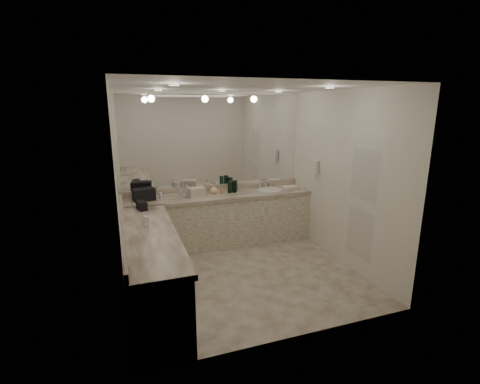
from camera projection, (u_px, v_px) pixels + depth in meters
name	position (u px, v px, depth m)	size (l,w,h in m)	color
floor	(243.00, 274.00, 5.03)	(3.20, 3.20, 0.00)	#BFB3A1
ceiling	(243.00, 87.00, 4.39)	(3.20, 3.20, 0.00)	white
wall_back	(214.00, 168.00, 6.08)	(3.20, 0.02, 2.60)	white
wall_left	(118.00, 197.00, 4.20)	(0.02, 3.00, 2.60)	white
wall_right	(343.00, 179.00, 5.22)	(0.02, 3.00, 2.60)	white
vanity_back_base	(219.00, 221.00, 6.02)	(3.20, 0.60, 0.84)	silver
vanity_back_top	(219.00, 196.00, 5.90)	(3.20, 0.64, 0.06)	beige
vanity_left_base	(151.00, 270.00, 4.23)	(0.60, 2.40, 0.84)	silver
vanity_left_top	(149.00, 236.00, 4.13)	(0.64, 2.42, 0.06)	beige
backsplash_back	(214.00, 188.00, 6.15)	(3.20, 0.04, 0.10)	beige
backsplash_left	(123.00, 224.00, 4.29)	(0.04, 3.00, 0.10)	beige
mirror_back	(213.00, 141.00, 5.95)	(3.12, 0.01, 1.55)	white
mirror_left	(116.00, 158.00, 4.08)	(0.01, 2.92, 1.55)	white
sink	(270.00, 190.00, 6.21)	(0.44, 0.44, 0.03)	white
faucet	(265.00, 184.00, 6.39)	(0.24, 0.16, 0.14)	silver
wall_phone	(316.00, 168.00, 5.84)	(0.06, 0.10, 0.24)	white
door	(362.00, 203.00, 4.82)	(0.02, 0.82, 2.10)	white
black_toiletry_bag	(144.00, 195.00, 5.51)	(0.33, 0.21, 0.19)	black
black_bag_spill	(142.00, 205.00, 5.03)	(0.10, 0.23, 0.12)	black
cream_cosmetic_case	(196.00, 192.00, 5.73)	(0.27, 0.16, 0.15)	beige
hand_towel	(290.00, 187.00, 6.31)	(0.25, 0.17, 0.04)	white
lotion_left	(146.00, 221.00, 4.31)	(0.06, 0.06, 0.14)	white
soap_bottle_a	(187.00, 190.00, 5.78)	(0.08, 0.08, 0.20)	beige
soap_bottle_b	(181.00, 193.00, 5.64)	(0.08, 0.08, 0.18)	#B2ADCA
soap_bottle_c	(214.00, 189.00, 5.92)	(0.12, 0.12, 0.16)	#FBC78E
green_bottle_0	(236.00, 185.00, 6.14)	(0.06, 0.06, 0.19)	#124326
green_bottle_1	(235.00, 186.00, 6.04)	(0.06, 0.06, 0.20)	#124326
green_bottle_2	(234.00, 187.00, 6.00)	(0.07, 0.07, 0.21)	#124326
green_bottle_3	(230.00, 187.00, 5.98)	(0.07, 0.07, 0.20)	#124326
green_bottle_4	(233.00, 186.00, 6.09)	(0.07, 0.07, 0.19)	#124326
amenity_bottle_0	(187.00, 194.00, 5.71)	(0.05, 0.05, 0.12)	silver
amenity_bottle_1	(153.00, 196.00, 5.64)	(0.04, 0.04, 0.06)	white
amenity_bottle_2	(196.00, 195.00, 5.69)	(0.04, 0.04, 0.09)	#E57F66
amenity_bottle_3	(161.00, 196.00, 5.60)	(0.05, 0.05, 0.11)	silver
amenity_bottle_4	(149.00, 197.00, 5.54)	(0.05, 0.05, 0.10)	#3F3F4C
amenity_bottle_5	(145.00, 197.00, 5.45)	(0.05, 0.05, 0.14)	#9966B2
amenity_bottle_6	(222.00, 191.00, 5.94)	(0.05, 0.05, 0.08)	#E57F66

